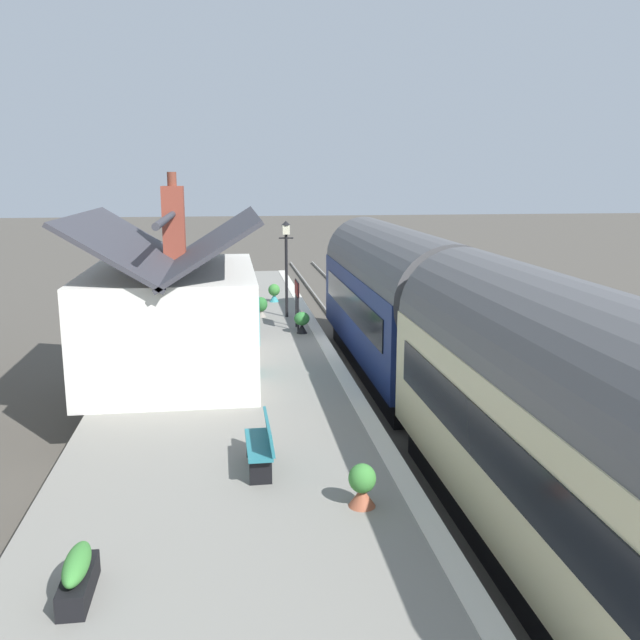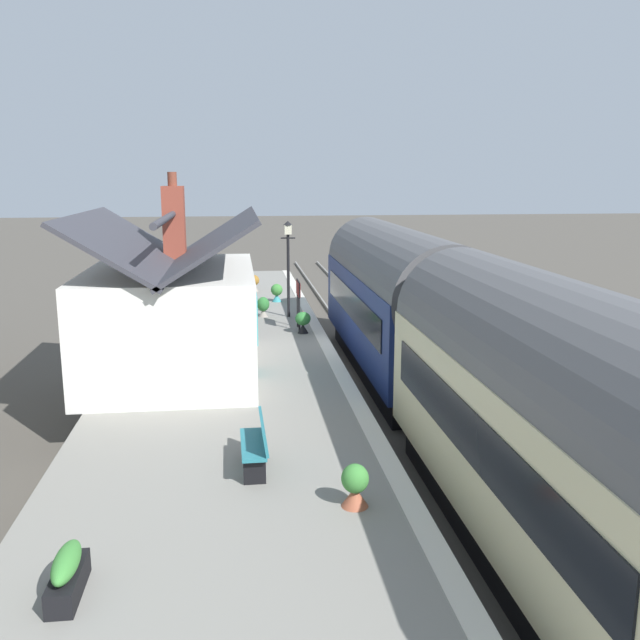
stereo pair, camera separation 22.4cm
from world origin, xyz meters
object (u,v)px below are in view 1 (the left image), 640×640
(train, at_px, (452,341))
(planter_bench_right, at_px, (362,486))
(station_sign_board, at_px, (297,292))
(planter_corner_building, at_px, (261,306))
(station_building, at_px, (173,316))
(planter_bench_left, at_px, (274,292))
(planter_by_door, at_px, (302,321))
(planter_under_sign, at_px, (251,283))
(bench_mid_platform, at_px, (262,443))
(planter_edge_far, at_px, (78,576))
(lamp_post_platform, at_px, (286,250))
(bench_by_lamp, at_px, (246,293))
(planter_edge_near, at_px, (210,275))

(train, relative_size, planter_bench_right, 30.73)
(planter_bench_right, xyz_separation_m, station_sign_board, (12.21, -0.27, 0.87))
(planter_bench_right, bearing_deg, planter_corner_building, 3.12)
(station_building, bearing_deg, planter_bench_left, -18.25)
(planter_by_door, xyz_separation_m, planter_under_sign, (8.13, 1.29, -0.02))
(bench_mid_platform, xyz_separation_m, station_sign_board, (10.71, -1.68, 0.71))
(station_building, height_order, planter_edge_far, station_building)
(planter_corner_building, xyz_separation_m, lamp_post_platform, (-0.11, -0.88, 1.98))
(planter_edge_far, xyz_separation_m, planter_bench_left, (18.95, -3.61, 0.09))
(station_building, xyz_separation_m, planter_by_door, (3.92, -3.62, -1.06))
(station_sign_board, bearing_deg, planter_edge_far, 164.02)
(train, height_order, planter_edge_far, train)
(lamp_post_platform, bearing_deg, train, -163.14)
(planter_by_door, bearing_deg, train, -159.04)
(planter_under_sign, relative_size, station_sign_board, 0.45)
(bench_by_lamp, relative_size, planter_by_door, 1.93)
(train, xyz_separation_m, planter_edge_far, (-6.59, 6.69, -1.03))
(station_building, relative_size, planter_edge_near, 7.79)
(station_building, bearing_deg, station_sign_board, -37.80)
(planter_edge_near, bearing_deg, planter_bench_left, -151.57)
(station_building, xyz_separation_m, planter_under_sign, (12.04, -2.33, -1.08))
(station_building, height_order, planter_corner_building, station_building)
(bench_by_lamp, distance_m, station_sign_board, 4.71)
(planter_by_door, height_order, station_sign_board, station_sign_board)
(planter_under_sign, distance_m, station_sign_board, 7.63)
(planter_edge_far, distance_m, planter_corner_building, 16.35)
(bench_by_lamp, xyz_separation_m, planter_under_sign, (3.07, -0.29, -0.11))
(planter_bench_left, distance_m, planter_under_sign, 2.67)
(train, bearing_deg, bench_by_lamp, 19.44)
(planter_bench_left, xyz_separation_m, lamp_post_platform, (-2.98, -0.23, 1.99))
(station_building, xyz_separation_m, planter_edge_near, (14.26, -0.56, -1.02))
(station_building, relative_size, planter_by_door, 8.74)
(bench_by_lamp, distance_m, lamp_post_platform, 3.36)
(planter_corner_building, height_order, station_sign_board, station_sign_board)
(bench_mid_platform, distance_m, planter_corner_building, 12.81)
(planter_edge_far, bearing_deg, bench_mid_platform, -35.30)
(bench_mid_platform, height_order, planter_edge_near, bench_mid_platform)
(bench_by_lamp, relative_size, planter_edge_far, 1.39)
(train, bearing_deg, planter_under_sign, 14.61)
(station_sign_board, bearing_deg, train, -160.15)
(planter_corner_building, xyz_separation_m, planter_by_door, (-2.72, -1.13, 0.01))
(planter_by_door, relative_size, planter_bench_right, 1.10)
(bench_mid_platform, height_order, planter_edge_far, bench_mid_platform)
(station_sign_board, bearing_deg, planter_by_door, -172.71)
(planter_by_door, relative_size, planter_under_sign, 1.03)
(planter_corner_building, xyz_separation_m, planter_under_sign, (5.41, 0.16, -0.00))
(planter_edge_near, relative_size, station_sign_board, 0.52)
(bench_mid_platform, distance_m, planter_bench_left, 15.71)
(planter_edge_far, bearing_deg, planter_under_sign, -7.43)
(planter_edge_far, relative_size, planter_corner_building, 1.46)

